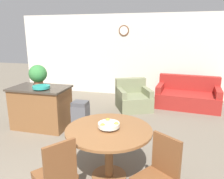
{
  "coord_description": "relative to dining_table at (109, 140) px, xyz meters",
  "views": [
    {
      "loc": [
        1.21,
        -1.53,
        2.05
      ],
      "look_at": [
        0.14,
        2.57,
        0.97
      ],
      "focal_mm": 35.0,
      "sensor_mm": 36.0,
      "label": 1
    }
  ],
  "objects": [
    {
      "name": "wall_back",
      "position": [
        -0.46,
        4.58,
        0.75
      ],
      "size": [
        8.0,
        0.09,
        2.7
      ],
      "color": "silver",
      "rests_on": "ground_plane"
    },
    {
      "name": "dining_table",
      "position": [
        0.0,
        0.0,
        0.0
      ],
      "size": [
        1.21,
        1.21,
        0.77
      ],
      "color": "brown",
      "rests_on": "ground_plane"
    },
    {
      "name": "dining_chair_near_left",
      "position": [
        -0.43,
        -0.72,
        -0.1
      ],
      "size": [
        0.59,
        0.59,
        0.92
      ],
      "rotation": [
        0.0,
        0.0,
        7.23
      ],
      "color": "brown",
      "rests_on": "ground_plane"
    },
    {
      "name": "dining_chair_near_right",
      "position": [
        0.72,
        -0.43,
        -0.1
      ],
      "size": [
        0.59,
        0.59,
        0.92
      ],
      "rotation": [
        0.0,
        0.0,
        8.8
      ],
      "color": "brown",
      "rests_on": "ground_plane"
    },
    {
      "name": "fruit_bowl",
      "position": [
        0.0,
        0.0,
        0.24
      ],
      "size": [
        0.3,
        0.3,
        0.11
      ],
      "color": "silver",
      "rests_on": "dining_table"
    },
    {
      "name": "kitchen_island",
      "position": [
        -1.95,
        1.37,
        -0.13
      ],
      "size": [
        1.24,
        0.77,
        0.93
      ],
      "color": "brown",
      "rests_on": "ground_plane"
    },
    {
      "name": "teal_bowl",
      "position": [
        -1.8,
        1.21,
        0.38
      ],
      "size": [
        0.36,
        0.36,
        0.08
      ],
      "color": "teal",
      "rests_on": "kitchen_island"
    },
    {
      "name": "potted_plant",
      "position": [
        -2.07,
        1.54,
        0.58
      ],
      "size": [
        0.4,
        0.4,
        0.46
      ],
      "color": "#A36642",
      "rests_on": "kitchen_island"
    },
    {
      "name": "trash_bin",
      "position": [
        -0.97,
        1.28,
        -0.25
      ],
      "size": [
        0.32,
        0.29,
        0.7
      ],
      "color": "#56565B",
      "rests_on": "ground_plane"
    },
    {
      "name": "couch",
      "position": [
        1.34,
        3.72,
        -0.3
      ],
      "size": [
        1.81,
        1.16,
        0.86
      ],
      "rotation": [
        0.0,
        0.0,
        -0.1
      ],
      "color": "maroon",
      "rests_on": "ground_plane"
    },
    {
      "name": "armchair",
      "position": [
        -0.16,
        3.14,
        -0.32
      ],
      "size": [
        1.17,
        1.19,
        0.82
      ],
      "rotation": [
        0.0,
        0.0,
        0.45
      ],
      "color": "#7A7F5B",
      "rests_on": "ground_plane"
    }
  ]
}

